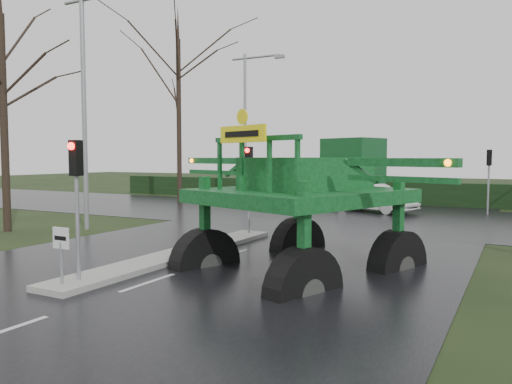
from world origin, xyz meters
The scene contains 15 objects.
ground centered at (0.00, 0.00, 0.00)m, with size 140.00×140.00×0.00m, color black.
road_main centered at (0.00, 10.00, 0.00)m, with size 14.00×80.00×0.02m, color black.
road_cross centered at (0.00, 16.00, 0.01)m, with size 80.00×12.00×0.02m, color black.
median_island centered at (-1.30, 3.00, 0.09)m, with size 1.20×10.00×0.16m, color gray.
hedge_row centered at (0.00, 24.00, 0.75)m, with size 44.00×0.90×1.50m, color black.
keep_left_sign centered at (-1.30, -1.50, 1.06)m, with size 0.50×0.07×1.35m.
traffic_signal_near centered at (-1.30, -1.01, 2.59)m, with size 0.26×0.33×3.52m.
traffic_signal_mid centered at (-1.30, 7.49, 2.59)m, with size 0.26×0.33×3.52m.
traffic_signal_far centered at (6.50, 20.01, 2.59)m, with size 0.26×0.33×3.52m.
street_light_left_near centered at (-8.19, 6.00, 5.99)m, with size 3.85×0.30×10.00m.
street_light_left_far centered at (-8.19, 20.00, 5.99)m, with size 3.85×0.30×10.00m.
tree_left_near centered at (-11.00, 4.00, 5.85)m, with size 6.30×6.30×10.85m.
tree_left_far centered at (-12.50, 18.00, 7.15)m, with size 7.70×7.70×13.26m.
crop_sprayer centered at (0.19, 2.59, 2.55)m, with size 9.12×7.18×5.40m.
white_sedan centered at (0.62, 18.61, 0.00)m, with size 1.75×5.01×1.65m, color silver.
Camera 1 is at (8.07, -9.45, 3.12)m, focal length 35.00 mm.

